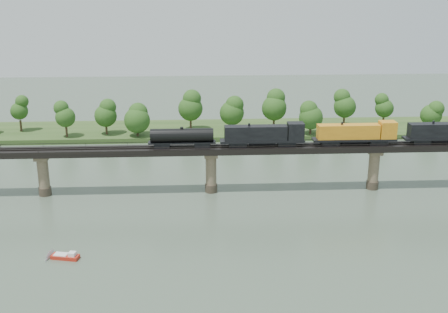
{
  "coord_description": "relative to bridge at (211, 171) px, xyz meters",
  "views": [
    {
      "loc": [
        -3.86,
        -98.08,
        50.05
      ],
      "look_at": [
        3.14,
        30.0,
        9.0
      ],
      "focal_mm": 45.0,
      "sensor_mm": 36.0,
      "label": 1
    }
  ],
  "objects": [
    {
      "name": "bridge",
      "position": [
        0.0,
        0.0,
        0.0
      ],
      "size": [
        236.0,
        30.0,
        11.5
      ],
      "color": "#473A2D",
      "rests_on": "ground"
    },
    {
      "name": "far_bank",
      "position": [
        0.0,
        55.0,
        -4.66
      ],
      "size": [
        300.0,
        24.0,
        1.6
      ],
      "primitive_type": "cube",
      "color": "#2D471C",
      "rests_on": "ground"
    },
    {
      "name": "motorboat",
      "position": [
        -28.24,
        -32.77,
        -4.97
      ],
      "size": [
        5.41,
        2.96,
        1.44
      ],
      "rotation": [
        0.0,
        0.0,
        -0.23
      ],
      "color": "#B12214",
      "rests_on": "ground"
    },
    {
      "name": "far_treeline",
      "position": [
        -8.21,
        50.52,
        3.37
      ],
      "size": [
        289.06,
        17.54,
        13.6
      ],
      "color": "#382619",
      "rests_on": "far_bank"
    },
    {
      "name": "bridge_superstructure",
      "position": [
        0.0,
        0.0,
        6.33
      ],
      "size": [
        220.0,
        4.9,
        0.75
      ],
      "color": "black",
      "rests_on": "bridge"
    },
    {
      "name": "freight_train",
      "position": [
        27.34,
        0.0,
        8.73
      ],
      "size": [
        81.78,
        3.19,
        5.63
      ],
      "color": "black",
      "rests_on": "bridge"
    },
    {
      "name": "ground",
      "position": [
        0.0,
        -30.0,
        -5.46
      ],
      "size": [
        400.0,
        400.0,
        0.0
      ],
      "primitive_type": "plane",
      "color": "#3B4B3C",
      "rests_on": "ground"
    }
  ]
}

